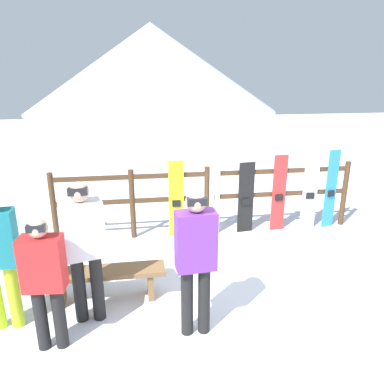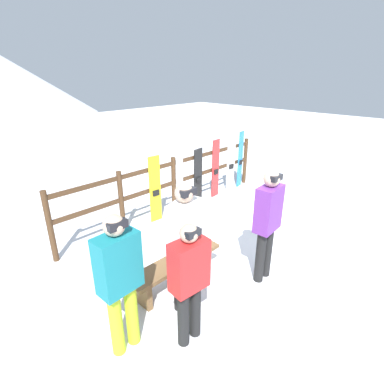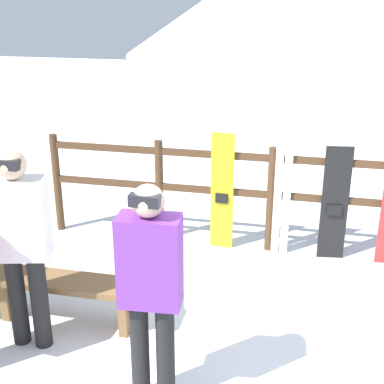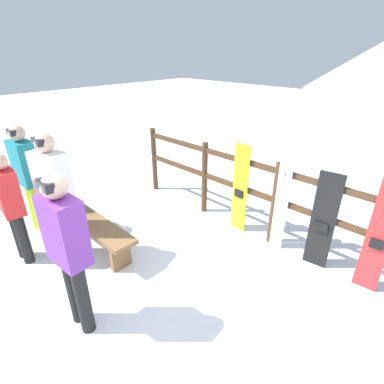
% 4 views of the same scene
% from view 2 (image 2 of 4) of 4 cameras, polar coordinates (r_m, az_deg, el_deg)
% --- Properties ---
extents(ground_plane, '(40.00, 40.00, 0.00)m').
position_cam_2_polar(ground_plane, '(5.77, 11.61, -10.24)').
color(ground_plane, white).
extents(fence, '(5.60, 0.10, 1.30)m').
position_cam_2_polar(fence, '(6.72, -3.52, 2.22)').
color(fence, '#4C331E').
rests_on(fence, ground).
extents(bench, '(1.59, 0.36, 0.46)m').
position_cam_2_polar(bench, '(4.59, -3.17, -13.95)').
color(bench, brown).
rests_on(bench, ground).
extents(person_red, '(0.46, 0.28, 1.57)m').
position_cam_2_polar(person_red, '(3.47, -0.54, -15.96)').
color(person_red, black).
rests_on(person_red, ground).
extents(person_purple, '(0.46, 0.28, 1.77)m').
position_cam_2_polar(person_purple, '(4.52, 14.20, -4.99)').
color(person_purple, black).
rests_on(person_purple, ground).
extents(person_white, '(0.53, 0.37, 1.80)m').
position_cam_2_polar(person_white, '(3.87, -1.40, -9.02)').
color(person_white, black).
rests_on(person_white, ground).
extents(person_teal, '(0.47, 0.28, 1.74)m').
position_cam_2_polar(person_teal, '(3.41, -13.63, -15.37)').
color(person_teal, '#B7D826').
rests_on(person_teal, ground).
extents(snowboard_yellow, '(0.28, 0.07, 1.45)m').
position_cam_2_polar(snowboard_yellow, '(6.35, -7.03, 0.45)').
color(snowboard_yellow, yellow).
rests_on(snowboard_yellow, ground).
extents(ski_pair_white, '(0.19, 0.02, 1.56)m').
position_cam_2_polar(ski_pair_white, '(6.77, -2.38, 2.50)').
color(ski_pair_white, white).
rests_on(ski_pair_white, ground).
extents(snowboard_black_stripe, '(0.31, 0.08, 1.37)m').
position_cam_2_polar(snowboard_black_stripe, '(7.20, 1.16, 2.89)').
color(snowboard_black_stripe, black).
rests_on(snowboard_black_stripe, ground).
extents(snowboard_red, '(0.27, 0.07, 1.49)m').
position_cam_2_polar(snowboard_red, '(7.63, 4.50, 4.42)').
color(snowboard_red, red).
rests_on(snowboard_red, ground).
extents(snowboard_white, '(0.28, 0.07, 1.50)m').
position_cam_2_polar(snowboard_white, '(8.10, 7.38, 5.37)').
color(snowboard_white, white).
rests_on(snowboard_white, ground).
extents(snowboard_blue, '(0.24, 0.09, 1.55)m').
position_cam_2_polar(snowboard_blue, '(8.42, 9.18, 6.11)').
color(snowboard_blue, '#288CE0').
rests_on(snowboard_blue, ground).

